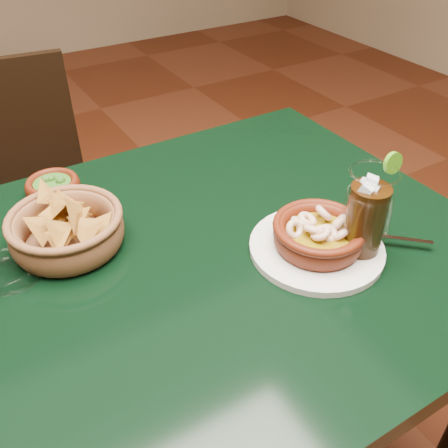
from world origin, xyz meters
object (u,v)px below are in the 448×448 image
dining_chair (27,210)px  dining_table (149,317)px  chip_basket (67,229)px  shrimp_plate (318,237)px  cola_drink (366,216)px

dining_chair → dining_table: bearing=-83.9°
dining_table → dining_chair: 0.73m
dining_table → dining_chair: (-0.08, 0.71, -0.17)m
dining_table → chip_basket: 0.21m
dining_table → shrimp_plate: shrimp_plate is taller
dining_chair → cola_drink: 1.00m
chip_basket → cola_drink: size_ratio=1.23×
shrimp_plate → cola_drink: bearing=-38.1°
cola_drink → chip_basket: bearing=146.1°
dining_table → shrimp_plate: 0.32m
dining_table → chip_basket: (-0.08, 0.13, 0.13)m
dining_chair → chip_basket: size_ratio=3.86×
chip_basket → dining_table: bearing=-60.1°
dining_chair → shrimp_plate: bearing=-66.3°
dining_table → shrimp_plate: size_ratio=4.21×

